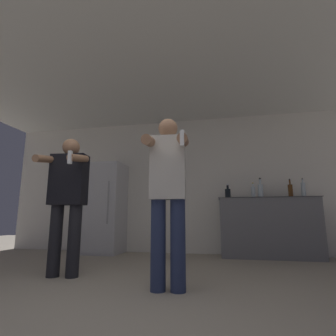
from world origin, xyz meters
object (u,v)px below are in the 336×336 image
object	(u,v)px
bottle_tall_gin	(228,193)
bottle_red_label	(303,189)
bottle_clear_vodka	(253,192)
bottle_dark_rum	(261,190)
person_man_side	(67,195)
bottle_short_whiskey	(290,190)
refrigerator	(104,208)
person_woman_foreground	(168,190)

from	to	relation	value
bottle_tall_gin	bottle_red_label	bearing A→B (deg)	-0.00
bottle_clear_vodka	bottle_dark_rum	xyz separation A→B (m)	(0.12, 0.00, 0.02)
bottle_tall_gin	bottle_clear_vodka	size ratio (longest dim) A/B	0.96
bottle_tall_gin	bottle_dark_rum	size ratio (longest dim) A/B	0.74
bottle_tall_gin	bottle_red_label	xyz separation A→B (m)	(1.21, -0.00, 0.03)
person_man_side	bottle_clear_vodka	bearing A→B (deg)	39.68
bottle_tall_gin	bottle_short_whiskey	bearing A→B (deg)	-0.00
bottle_red_label	person_man_side	xyz separation A→B (m)	(-3.07, -1.90, -0.20)
bottle_red_label	bottle_short_whiskey	size ratio (longest dim) A/B	1.01
person_man_side	bottle_red_label	bearing A→B (deg)	31.67
bottle_dark_rum	bottle_clear_vodka	bearing A→B (deg)	-180.00
refrigerator	bottle_clear_vodka	bearing A→B (deg)	0.28
bottle_clear_vodka	person_woman_foreground	world-z (taller)	person_woman_foreground
bottle_clear_vodka	person_man_side	size ratio (longest dim) A/B	0.17
refrigerator	bottle_red_label	bearing A→B (deg)	0.22
bottle_tall_gin	person_man_side	xyz separation A→B (m)	(-1.86, -1.90, -0.17)
bottle_tall_gin	bottle_red_label	distance (m)	1.21
bottle_short_whiskey	person_woman_foreground	distance (m)	2.75
bottle_clear_vodka	refrigerator	bearing A→B (deg)	-179.72
bottle_dark_rum	bottle_red_label	bearing A→B (deg)	-0.00
bottle_clear_vodka	bottle_dark_rum	distance (m)	0.12
refrigerator	bottle_red_label	world-z (taller)	refrigerator
refrigerator	person_woman_foreground	bearing A→B (deg)	-52.47
bottle_clear_vodka	bottle_red_label	size ratio (longest dim) A/B	0.85
refrigerator	person_man_side	world-z (taller)	refrigerator
bottle_red_label	person_man_side	size ratio (longest dim) A/B	0.20
bottle_red_label	person_woman_foreground	bearing A→B (deg)	-129.26
refrigerator	bottle_red_label	size ratio (longest dim) A/B	5.32
bottle_short_whiskey	person_woman_foreground	size ratio (longest dim) A/B	0.19
bottle_tall_gin	bottle_dark_rum	bearing A→B (deg)	0.00
refrigerator	bottle_dark_rum	size ratio (longest dim) A/B	4.87
bottle_clear_vodka	bottle_short_whiskey	bearing A→B (deg)	0.00
bottle_short_whiskey	person_man_side	world-z (taller)	person_man_side
refrigerator	bottle_clear_vodka	world-z (taller)	refrigerator
bottle_tall_gin	bottle_clear_vodka	world-z (taller)	bottle_clear_vodka
bottle_dark_rum	person_man_side	size ratio (longest dim) A/B	0.21
person_man_side	bottle_tall_gin	bearing A→B (deg)	45.52
bottle_clear_vodka	person_woman_foreground	distance (m)	2.45
bottle_clear_vodka	person_man_side	world-z (taller)	person_man_side
bottle_tall_gin	bottle_clear_vodka	xyz separation A→B (m)	(0.42, -0.00, 0.01)
person_man_side	refrigerator	bearing A→B (deg)	102.81
refrigerator	bottle_dark_rum	bearing A→B (deg)	0.27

